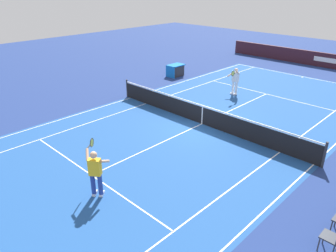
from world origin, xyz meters
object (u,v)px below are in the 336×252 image
tennis_net (202,115)px  tennis_player_near (95,171)px  spectator_chair_3 (334,237)px  equipment_cart_tarped (175,70)px  tennis_ball (174,98)px  tennis_player_far (235,80)px

tennis_net → tennis_player_near: 7.02m
spectator_chair_3 → equipment_cart_tarped: spectator_chair_3 is taller
spectator_chair_3 → tennis_ball: bearing=-117.7°
tennis_net → spectator_chair_3: tennis_net is taller
equipment_cart_tarped → tennis_net: bearing=51.7°
tennis_net → tennis_ball: (-1.73, -3.55, -0.46)m
tennis_player_far → equipment_cart_tarped: 5.53m
spectator_chair_3 → equipment_cart_tarped: (-9.54, -14.44, -0.08)m
tennis_net → tennis_player_far: 5.14m
tennis_net → tennis_ball: bearing=-116.0°
tennis_ball → equipment_cart_tarped: equipment_cart_tarped is taller
equipment_cart_tarped → tennis_player_near: bearing=33.1°
tennis_player_far → spectator_chair_3: 12.72m
tennis_player_far → tennis_ball: 3.94m
tennis_player_far → spectator_chair_3: tennis_player_far is taller
tennis_player_near → tennis_player_far: size_ratio=1.00×
tennis_player_near → equipment_cart_tarped: bearing=-146.9°
tennis_player_near → tennis_player_far: same height
spectator_chair_3 → tennis_player_far: bearing=-135.2°
tennis_net → spectator_chair_3: size_ratio=13.30×
tennis_ball → tennis_net: bearing=64.0°
tennis_net → spectator_chair_3: bearing=61.5°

